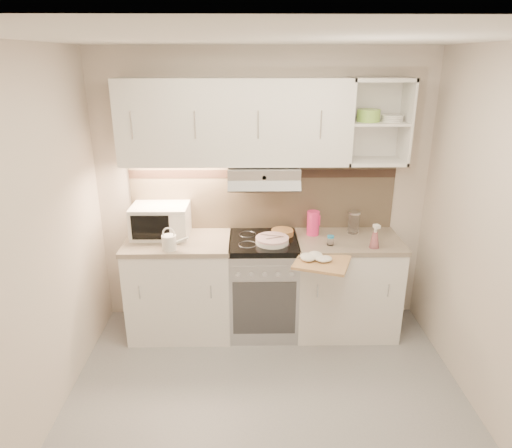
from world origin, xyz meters
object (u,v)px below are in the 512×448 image
Objects in this scene: watering_can at (170,242)px; cutting_board at (322,262)px; microwave at (161,220)px; spray_bottle at (375,238)px; glass_jar at (354,222)px; electric_range at (263,285)px; pink_pitcher at (313,223)px; plate_stack at (272,240)px.

watering_can reaches higher than cutting_board.
microwave is at bearing 178.44° from cutting_board.
spray_bottle is at bearing 45.98° from cutting_board.
glass_jar is at bearing 1.61° from microwave.
microwave is at bearing 118.15° from watering_can.
watering_can is 0.57× the size of cutting_board.
microwave is 1.73m from glass_jar.
watering_can is at bearing -164.19° from electric_range.
glass_jar is (0.37, 0.03, -0.01)m from pink_pitcher.
plate_stack is at bearing -11.08° from microwave.
glass_jar is at bearing 9.82° from electric_range.
cutting_board is (-0.37, -0.57, -0.13)m from glass_jar.
microwave reaches higher than watering_can.
plate_stack is at bearing -51.59° from electric_range.
microwave is 2.28× the size of pink_pitcher.
electric_range is 1.80× the size of microwave.
electric_range is 0.75m from cutting_board.
spray_bottle is 0.55× the size of cutting_board.
glass_jar is at bearing 89.70° from spray_bottle.
plate_stack reaches higher than electric_range.
pink_pitcher reaches higher than watering_can.
electric_range is 4.01× the size of spray_bottle.
cutting_board is at bearing -2.74° from watering_can.
spray_bottle is 0.54m from cutting_board.
electric_range is 2.19× the size of cutting_board.
spray_bottle is at bearing 7.52° from watering_can.
cutting_board is at bearing -43.61° from electric_range.
plate_stack is 1.28× the size of spray_bottle.
electric_range is at bearing 128.41° from plate_stack.
electric_range is 4.11× the size of pink_pitcher.
cutting_board is at bearing -89.40° from pink_pitcher.
spray_bottle is at bearing -32.78° from pink_pitcher.
glass_jar is at bearing 77.26° from cutting_board.
spray_bottle reaches higher than glass_jar.
glass_jar is 0.36m from spray_bottle.
plate_stack is (0.98, -0.21, -0.11)m from microwave.
cutting_board is (0.45, -0.43, 0.42)m from electric_range.
microwave is at bearing 153.32° from spray_bottle.
pink_pitcher is 0.98× the size of spray_bottle.
electric_range is 0.72m from pink_pitcher.
spray_bottle is (1.70, 0.02, 0.02)m from watering_can.
microwave reaches higher than glass_jar.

